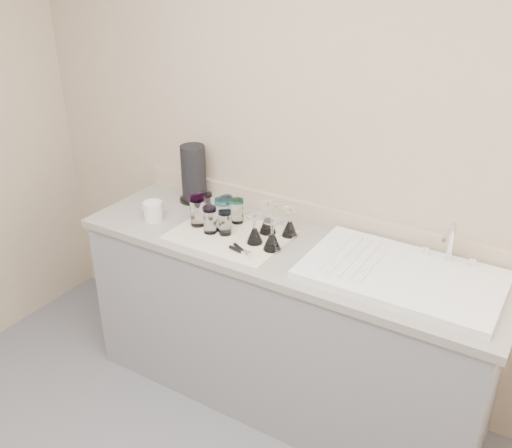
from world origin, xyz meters
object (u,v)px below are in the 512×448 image
Objects in this scene: tumbler_teal at (206,205)px; paper_towel_roll at (194,174)px; tumbler_purple at (237,211)px; sink_unit at (402,275)px; goblet_front_right at (272,239)px; tumbler_magenta at (197,211)px; goblet_back_left at (268,223)px; goblet_front_left at (255,233)px; can_opener at (241,251)px; tumbler_extra at (223,214)px; tumbler_lavender at (225,222)px; goblet_back_right at (290,227)px; tumbler_cyan at (227,207)px; white_mug at (153,211)px; tumbler_blue at (210,220)px.

paper_towel_roll is (-0.19, 0.15, 0.08)m from tumbler_teal.
tumbler_purple is at bearing 8.89° from tumbler_teal.
goblet_front_right is (-0.59, -0.08, 0.04)m from sink_unit.
tumbler_magenta is at bearing -78.74° from tumbler_teal.
goblet_back_left is 0.17m from goblet_front_right.
can_opener is (-0.00, -0.11, -0.04)m from goblet_front_left.
tumbler_extra is at bearing -32.99° from paper_towel_roll.
goblet_front_left is (0.36, -0.11, -0.02)m from tumbler_teal.
tumbler_extra is 0.22m from goblet_back_left.
tumbler_lavender is 0.88× the size of goblet_front_left.
paper_towel_roll is at bearing 154.72° from goblet_front_left.
tumbler_teal is at bearing 154.03° from tumbler_extra.
sink_unit is at bearing 3.02° from tumbler_magenta.
tumbler_lavender is (-0.86, -0.07, 0.05)m from sink_unit.
tumbler_teal is 0.87× the size of goblet_front_right.
goblet_back_right is 0.92× the size of goblet_front_right.
goblet_front_right is (-0.00, -0.16, 0.00)m from goblet_back_right.
paper_towel_roll reaches higher than goblet_back_left.
goblet_back_right is 1.04× the size of can_opener.
sink_unit is 0.95m from tumbler_cyan.
tumbler_extra is at bearing 12.38° from white_mug.
sink_unit is at bearing 5.48° from tumbler_blue.
can_opener is 0.94× the size of white_mug.
tumbler_lavender is at bearing -175.61° from sink_unit.
goblet_back_left is 1.08× the size of goblet_front_left.
goblet_back_left is 1.01× the size of goblet_front_right.
can_opener is 0.43× the size of paper_towel_roll.
tumbler_lavender reaches higher than can_opener.
can_opener is (0.16, -0.11, -0.05)m from tumbler_lavender.
tumbler_extra reaches higher than can_opener.
tumbler_cyan is 0.32m from paper_towel_roll.
goblet_back_left reaches higher than tumbler_lavender.
tumbler_lavender is at bearing -143.00° from goblet_back_left.
tumbler_purple is 0.90× the size of goblet_back_right.
tumbler_blue reaches higher than tumbler_lavender.
tumbler_purple is at bearing 25.50° from white_mug.
goblet_front_left is (0.17, 0.00, -0.02)m from tumbler_lavender.
tumbler_lavender reaches higher than white_mug.
sink_unit reaches higher than tumbler_lavender.
tumbler_teal is at bearing -177.98° from goblet_back_left.
tumbler_cyan is 0.98× the size of tumbler_lavender.
tumbler_lavender is 0.21m from can_opener.
tumbler_purple is at bearing 97.87° from tumbler_lavender.
goblet_front_right is (0.34, 0.01, -0.02)m from tumbler_blue.
tumbler_purple is 0.23m from goblet_front_left.
sink_unit reaches higher than goblet_back_right.
goblet_front_left reaches higher than goblet_back_right.
tumbler_magenta is at bearing -50.18° from paper_towel_roll.
tumbler_lavender is 0.05m from tumbler_extra.
sink_unit reaches higher than white_mug.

